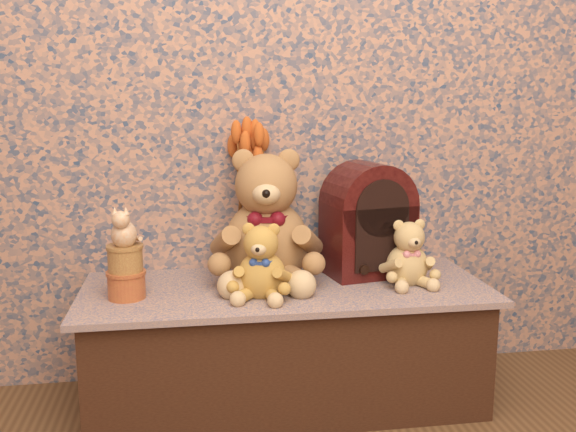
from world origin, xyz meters
name	(u,v)px	position (x,y,z in m)	size (l,w,h in m)	color
display_shelf	(286,344)	(0.00, 1.24, 0.20)	(1.30, 0.53, 0.40)	#3D4A7D
teddy_large	(266,210)	(-0.05, 1.33, 0.64)	(0.37, 0.44, 0.47)	olive
teddy_medium	(262,257)	(-0.09, 1.15, 0.52)	(0.19, 0.23, 0.25)	#BB8E34
teddy_small	(408,249)	(0.40, 1.21, 0.52)	(0.18, 0.22, 0.23)	tan
cathedral_radio	(368,219)	(0.30, 1.34, 0.59)	(0.28, 0.20, 0.39)	#330A09
ceramic_vase	(250,245)	(-0.10, 1.43, 0.49)	(0.11, 0.11, 0.19)	tan
dried_stalks	(248,151)	(-0.10, 1.43, 0.82)	(0.25, 0.25, 0.47)	#CB5920
biscuit_tin_lower	(127,285)	(-0.50, 1.19, 0.44)	(0.11, 0.11, 0.08)	#D0853D
biscuit_tin_upper	(125,259)	(-0.50, 1.19, 0.52)	(0.10, 0.10, 0.08)	tan
cat_figurine	(124,225)	(-0.50, 1.19, 0.63)	(0.09, 0.10, 0.13)	silver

